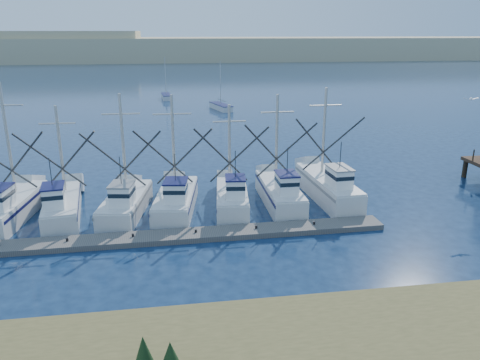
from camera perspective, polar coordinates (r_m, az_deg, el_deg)
name	(u,v)px	position (r m, az deg, el deg)	size (l,w,h in m)	color
ground	(321,270)	(27.17, 9.86, -10.78)	(500.00, 500.00, 0.00)	#0C1E37
floating_dock	(180,236)	(30.71, -7.27, -6.79)	(27.26, 1.82, 0.36)	#5F5A55
dune_ridge	(183,49)	(232.82, -7.02, 15.62)	(360.00, 60.00, 10.00)	tan
trawler_fleet	(183,198)	(35.07, -6.97, -2.21)	(26.76, 9.31, 9.52)	silver
sailboat_near	(221,107)	(81.04, -2.35, 8.90)	(3.44, 6.98, 8.10)	silver
sailboat_far	(166,97)	(95.16, -8.98, 10.02)	(2.02, 6.06, 8.10)	silver
flying_gull	(471,99)	(40.22, 26.33, 8.85)	(1.24, 0.23, 0.23)	white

